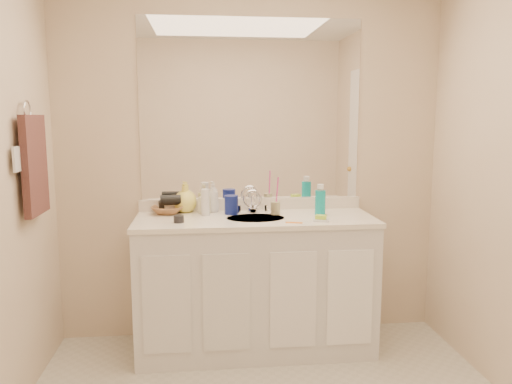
{
  "coord_description": "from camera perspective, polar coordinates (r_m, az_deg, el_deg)",
  "views": [
    {
      "loc": [
        -0.33,
        -2.08,
        1.51
      ],
      "look_at": [
        0.0,
        0.97,
        1.05
      ],
      "focal_mm": 35.0,
      "sensor_mm": 36.0,
      "label": 1
    }
  ],
  "objects": [
    {
      "name": "wall_back",
      "position": [
        3.41,
        -0.58,
        3.31
      ],
      "size": [
        2.6,
        0.02,
        2.4
      ],
      "primitive_type": "cube",
      "color": "beige",
      "rests_on": "floor"
    },
    {
      "name": "wall_front",
      "position": [
        0.9,
        15.95,
        -12.2
      ],
      "size": [
        2.6,
        0.02,
        2.4
      ],
      "primitive_type": "cube",
      "color": "beige",
      "rests_on": "floor"
    },
    {
      "name": "vanity_cabinet",
      "position": [
        3.3,
        -0.09,
        -10.65
      ],
      "size": [
        1.5,
        0.55,
        0.85
      ],
      "primitive_type": "cube",
      "color": "silver",
      "rests_on": "floor"
    },
    {
      "name": "countertop",
      "position": [
        3.19,
        -0.1,
        -3.16
      ],
      "size": [
        1.52,
        0.57,
        0.03
      ],
      "primitive_type": "cube",
      "color": "white",
      "rests_on": "vanity_cabinet"
    },
    {
      "name": "backsplash",
      "position": [
        3.43,
        -0.55,
        -1.38
      ],
      "size": [
        1.52,
        0.03,
        0.08
      ],
      "primitive_type": "cube",
      "color": "white",
      "rests_on": "countertop"
    },
    {
      "name": "sink_basin",
      "position": [
        3.17,
        -0.06,
        -3.18
      ],
      "size": [
        0.37,
        0.37,
        0.02
      ],
      "primitive_type": "cylinder",
      "color": "#BAB7A2",
      "rests_on": "countertop"
    },
    {
      "name": "faucet",
      "position": [
        3.33,
        -0.38,
        -1.42
      ],
      "size": [
        0.02,
        0.02,
        0.11
      ],
      "primitive_type": "cylinder",
      "color": "silver",
      "rests_on": "countertop"
    },
    {
      "name": "mirror",
      "position": [
        3.39,
        -0.58,
        9.37
      ],
      "size": [
        1.48,
        0.01,
        1.2
      ],
      "primitive_type": "cube",
      "color": "white",
      "rests_on": "wall_back"
    },
    {
      "name": "blue_mug",
      "position": [
        3.28,
        -2.84,
        -1.47
      ],
      "size": [
        0.11,
        0.11,
        0.12
      ],
      "primitive_type": "cylinder",
      "rotation": [
        0.0,
        0.0,
        0.29
      ],
      "color": "navy",
      "rests_on": "countertop"
    },
    {
      "name": "tan_cup",
      "position": [
        3.27,
        2.24,
        -1.85
      ],
      "size": [
        0.08,
        0.08,
        0.08
      ],
      "primitive_type": "cylinder",
      "rotation": [
        0.0,
        0.0,
        0.43
      ],
      "color": "tan",
      "rests_on": "countertop"
    },
    {
      "name": "toothbrush",
      "position": [
        3.25,
        2.43,
        0.03
      ],
      "size": [
        0.02,
        0.04,
        0.19
      ],
      "primitive_type": "cylinder",
      "rotation": [
        0.14,
        0.0,
        0.36
      ],
      "color": "#EC3E9F",
      "rests_on": "tan_cup"
    },
    {
      "name": "mouthwash_bottle",
      "position": [
        3.28,
        7.35,
        -1.19
      ],
      "size": [
        0.09,
        0.09,
        0.16
      ],
      "primitive_type": "cylinder",
      "rotation": [
        0.0,
        0.0,
        0.42
      ],
      "color": "#0EA3AC",
      "rests_on": "countertop"
    },
    {
      "name": "soap_dish",
      "position": [
        3.1,
        7.44,
        -3.18
      ],
      "size": [
        0.11,
        0.1,
        0.01
      ],
      "primitive_type": "cube",
      "rotation": [
        0.0,
        0.0,
        -0.19
      ],
      "color": "white",
      "rests_on": "countertop"
    },
    {
      "name": "green_soap",
      "position": [
        3.09,
        7.44,
        -2.85
      ],
      "size": [
        0.08,
        0.07,
        0.02
      ],
      "primitive_type": "cube",
      "rotation": [
        0.0,
        0.0,
        -0.41
      ],
      "color": "#B3E036",
      "rests_on": "soap_dish"
    },
    {
      "name": "orange_comb",
      "position": [
        3.02,
        4.37,
        -3.5
      ],
      "size": [
        0.1,
        0.05,
        0.0
      ],
      "primitive_type": "cube",
      "rotation": [
        0.0,
        0.0,
        -0.28
      ],
      "color": "orange",
      "rests_on": "countertop"
    },
    {
      "name": "dark_jar",
      "position": [
        3.06,
        -8.82,
        -3.06
      ],
      "size": [
        0.07,
        0.07,
        0.04
      ],
      "primitive_type": "cylinder",
      "rotation": [
        0.0,
        0.0,
        -0.1
      ],
      "color": "black",
      "rests_on": "countertop"
    },
    {
      "name": "extra_white_bottle",
      "position": [
        3.24,
        -5.82,
        -1.19
      ],
      "size": [
        0.06,
        0.06,
        0.17
      ],
      "primitive_type": "cylinder",
      "rotation": [
        0.0,
        0.0,
        0.13
      ],
      "color": "white",
      "rests_on": "countertop"
    },
    {
      "name": "soap_bottle_white",
      "position": [
        3.35,
        -4.9,
        -0.67
      ],
      "size": [
        0.1,
        0.1,
        0.19
      ],
      "primitive_type": "imported",
      "rotation": [
        0.0,
        0.0,
        -0.42
      ],
      "color": "white",
      "rests_on": "countertop"
    },
    {
      "name": "soap_bottle_cream",
      "position": [
        3.33,
        -5.86,
        -1.0
      ],
      "size": [
        0.09,
        0.09,
        0.16
      ],
      "primitive_type": "imported",
      "rotation": [
        0.0,
        0.0,
        -0.31
      ],
      "color": "beige",
      "rests_on": "countertop"
    },
    {
      "name": "soap_bottle_yellow",
      "position": [
        3.37,
        -8.1,
        -0.66
      ],
      "size": [
        0.2,
        0.2,
        0.19
      ],
      "primitive_type": "imported",
      "rotation": [
        0.0,
        0.0,
        -0.4
      ],
      "color": "#F8EB60",
      "rests_on": "countertop"
    },
    {
      "name": "wicker_basket",
      "position": [
        3.35,
        -10.06,
        -2.01
      ],
      "size": [
        0.24,
        0.24,
        0.05
      ],
      "primitive_type": "imported",
      "rotation": [
        0.0,
        0.0,
        -0.15
      ],
      "color": "brown",
      "rests_on": "countertop"
    },
    {
      "name": "hair_dryer",
      "position": [
        3.33,
        -9.74,
        -0.92
      ],
      "size": [
        0.14,
        0.08,
        0.07
      ],
      "primitive_type": "cylinder",
      "rotation": [
        0.0,
        1.57,
        0.08
      ],
      "color": "black",
      "rests_on": "wicker_basket"
    },
    {
      "name": "towel_ring",
      "position": [
        3.0,
        -24.69,
        8.5
      ],
      "size": [
        0.01,
        0.11,
        0.11
      ],
      "primitive_type": "torus",
      "rotation": [
        0.0,
        1.57,
        0.0
      ],
      "color": "silver",
      "rests_on": "wall_left"
    },
    {
      "name": "hand_towel",
      "position": [
        3.01,
        -23.97,
        2.82
      ],
      "size": [
        0.04,
        0.32,
        0.55
      ],
      "primitive_type": "cube",
      "color": "#311B1A",
      "rests_on": "towel_ring"
    },
    {
      "name": "switch_plate",
      "position": [
        2.82,
        -25.69,
        3.4
      ],
      "size": [
        0.01,
        0.08,
        0.13
      ],
      "primitive_type": "cube",
      "color": "white",
      "rests_on": "wall_left"
    }
  ]
}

